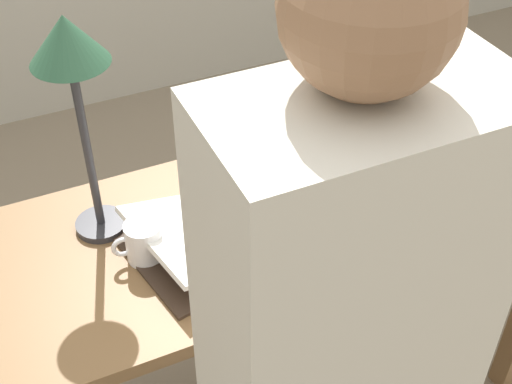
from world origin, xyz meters
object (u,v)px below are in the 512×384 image
book_stack_tall (408,157)px  book_standing_upright (337,147)px  pencil (282,278)px  open_book (242,219)px  coffee_mug (143,242)px  reading_lamp (71,63)px

book_stack_tall → book_standing_upright: 0.19m
pencil → open_book: bearing=93.0°
open_book → book_stack_tall: 0.44m
coffee_mug → reading_lamp: bearing=114.1°
book_stack_tall → book_standing_upright: size_ratio=1.19×
reading_lamp → pencil: 0.59m
open_book → coffee_mug: 0.23m
coffee_mug → book_stack_tall: bearing=1.1°
book_standing_upright → reading_lamp: (-0.54, 0.08, 0.30)m
open_book → pencil: open_book is taller
book_stack_tall → open_book: bearing=-178.7°
coffee_mug → pencil: 0.30m
open_book → reading_lamp: bearing=144.5°
book_stack_tall → pencil: (-0.43, -0.19, -0.04)m
coffee_mug → pencil: (0.24, -0.18, -0.04)m
open_book → reading_lamp: (-0.29, 0.13, 0.39)m
book_standing_upright → reading_lamp: 0.63m
book_stack_tall → reading_lamp: bearing=170.7°
book_standing_upright → reading_lamp: reading_lamp is taller
reading_lamp → coffee_mug: 0.39m
open_book → reading_lamp: reading_lamp is taller
pencil → book_stack_tall: bearing=23.9°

